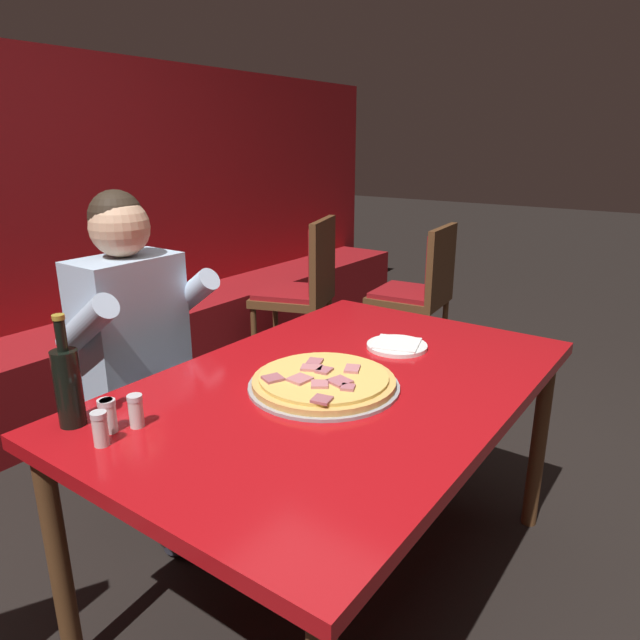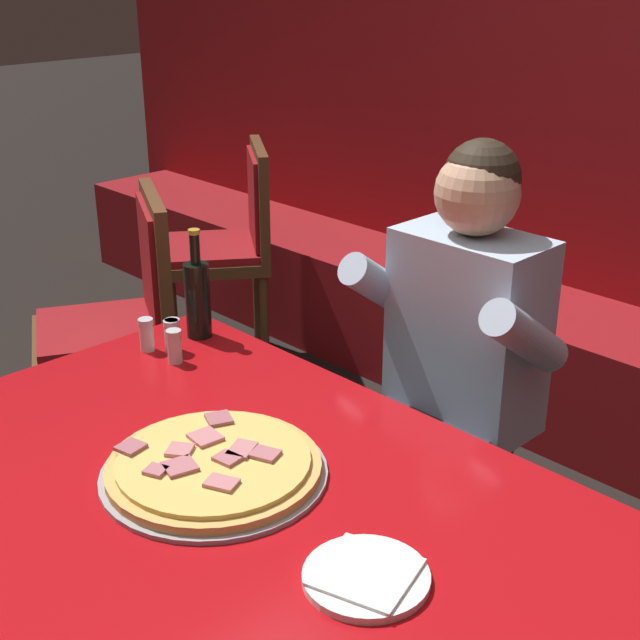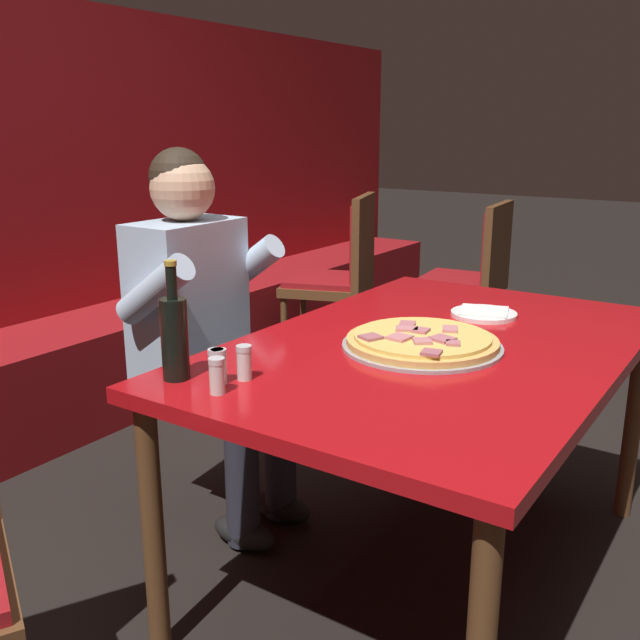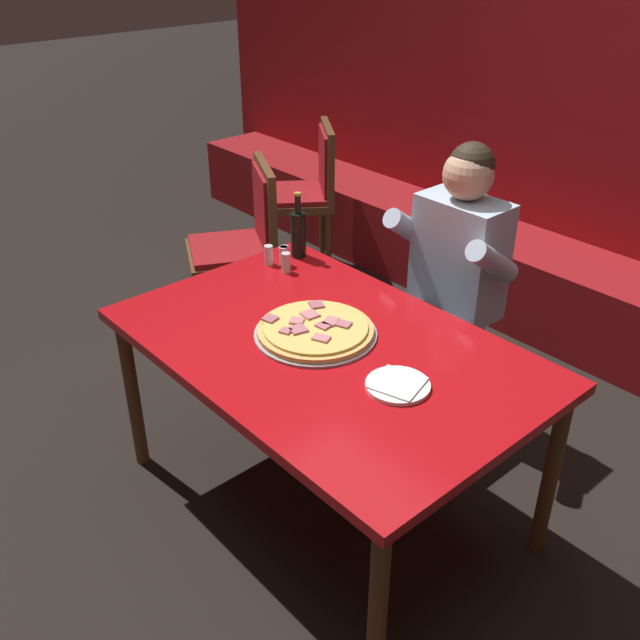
{
  "view_description": "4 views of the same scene",
  "coord_description": "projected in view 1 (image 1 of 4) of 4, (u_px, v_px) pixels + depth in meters",
  "views": [
    {
      "loc": [
        -1.32,
        -0.87,
        1.44
      ],
      "look_at": [
        0.01,
        0.08,
        0.92
      ],
      "focal_mm": 32.0,
      "sensor_mm": 36.0,
      "label": 1
    },
    {
      "loc": [
        1.13,
        -0.87,
        1.7
      ],
      "look_at": [
        -0.12,
        0.35,
        0.96
      ],
      "focal_mm": 50.0,
      "sensor_mm": 36.0,
      "label": 2
    },
    {
      "loc": [
        -1.79,
        -0.8,
        1.34
      ],
      "look_at": [
        -0.1,
        0.33,
        0.78
      ],
      "focal_mm": 40.0,
      "sensor_mm": 36.0,
      "label": 3
    },
    {
      "loc": [
        1.58,
        -1.43,
        2.07
      ],
      "look_at": [
        -0.15,
        0.1,
        0.74
      ],
      "focal_mm": 40.0,
      "sensor_mm": 36.0,
      "label": 4
    }
  ],
  "objects": [
    {
      "name": "booth_bench",
      "position": [
        35.0,
        388.0,
        2.9
      ],
      "size": [
        6.46,
        0.48,
        0.46
      ],
      "primitive_type": "cube",
      "color": "maroon",
      "rests_on": "ground_plane"
    },
    {
      "name": "shaker_black_pepper",
      "position": [
        109.0,
        417.0,
        1.4
      ],
      "size": [
        0.04,
        0.04,
        0.09
      ],
      "color": "silver",
      "rests_on": "main_dining_table"
    },
    {
      "name": "shaker_parmesan",
      "position": [
        136.0,
        412.0,
        1.43
      ],
      "size": [
        0.04,
        0.04,
        0.09
      ],
      "color": "silver",
      "rests_on": "main_dining_table"
    },
    {
      "name": "shaker_oregano",
      "position": [
        107.0,
        417.0,
        1.4
      ],
      "size": [
        0.04,
        0.04,
        0.09
      ],
      "color": "silver",
      "rests_on": "main_dining_table"
    },
    {
      "name": "plate_white_paper",
      "position": [
        397.0,
        346.0,
        1.98
      ],
      "size": [
        0.21,
        0.21,
        0.02
      ],
      "color": "white",
      "rests_on": "main_dining_table"
    },
    {
      "name": "pizza",
      "position": [
        324.0,
        382.0,
        1.66
      ],
      "size": [
        0.44,
        0.44,
        0.05
      ],
      "color": "#9E9EA3",
      "rests_on": "main_dining_table"
    },
    {
      "name": "shaker_red_pepper_flakes",
      "position": [
        100.0,
        430.0,
        1.34
      ],
      "size": [
        0.04,
        0.04,
        0.09
      ],
      "color": "silver",
      "rests_on": "main_dining_table"
    },
    {
      "name": "dining_chair_near_left",
      "position": [
        421.0,
        287.0,
        3.58
      ],
      "size": [
        0.48,
        0.48,
        0.94
      ],
      "color": "brown",
      "rests_on": "ground_plane"
    },
    {
      "name": "ground_plane",
      "position": [
        338.0,
        582.0,
        1.94
      ],
      "size": [
        24.0,
        24.0,
        0.0
      ],
      "primitive_type": "plane",
      "color": "black"
    },
    {
      "name": "dining_chair_near_right",
      "position": [
        304.0,
        284.0,
        3.54
      ],
      "size": [
        0.56,
        0.56,
        0.99
      ],
      "color": "brown",
      "rests_on": "ground_plane"
    },
    {
      "name": "beer_bottle",
      "position": [
        68.0,
        384.0,
        1.42
      ],
      "size": [
        0.07,
        0.07,
        0.29
      ],
      "color": "black",
      "rests_on": "main_dining_table"
    },
    {
      "name": "diner_seated_blue_shirt",
      "position": [
        147.0,
        350.0,
        2.08
      ],
      "size": [
        0.53,
        0.53,
        1.27
      ],
      "color": "black",
      "rests_on": "ground_plane"
    },
    {
      "name": "main_dining_table",
      "position": [
        340.0,
        401.0,
        1.73
      ],
      "size": [
        1.52,
        0.99,
        0.75
      ],
      "color": "brown",
      "rests_on": "ground_plane"
    }
  ]
}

